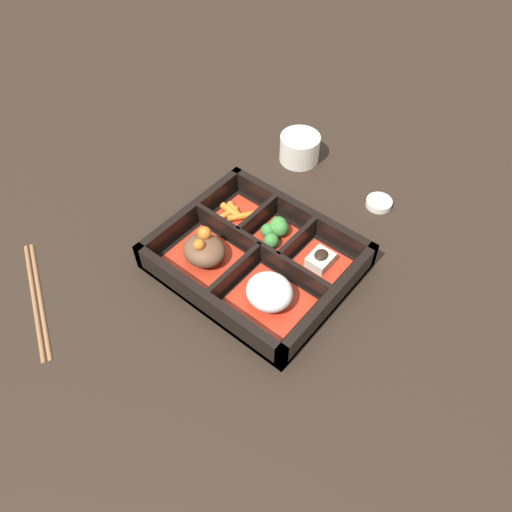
# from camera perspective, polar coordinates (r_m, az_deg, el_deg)

# --- Properties ---
(ground_plane) EXTENTS (3.00, 3.00, 0.00)m
(ground_plane) POSITION_cam_1_polar(r_m,az_deg,el_deg) (0.82, -0.00, -1.12)
(ground_plane) COLOR black
(bento_base) EXTENTS (0.30, 0.25, 0.01)m
(bento_base) POSITION_cam_1_polar(r_m,az_deg,el_deg) (0.81, -0.00, -0.90)
(bento_base) COLOR black
(bento_base) RESTS_ON ground_plane
(bento_rim) EXTENTS (0.30, 0.25, 0.05)m
(bento_rim) POSITION_cam_1_polar(r_m,az_deg,el_deg) (0.80, 0.13, 0.15)
(bento_rim) COLOR black
(bento_rim) RESTS_ON ground_plane
(bowl_rice) EXTENTS (0.11, 0.10, 0.05)m
(bowl_rice) POSITION_cam_1_polar(r_m,az_deg,el_deg) (0.74, 1.54, -4.35)
(bowl_rice) COLOR #B22D19
(bowl_rice) RESTS_ON bento_base
(bowl_stew) EXTENTS (0.11, 0.10, 0.06)m
(bowl_stew) POSITION_cam_1_polar(r_m,az_deg,el_deg) (0.80, -5.92, 0.52)
(bowl_stew) COLOR #B22D19
(bowl_stew) RESTS_ON bento_base
(bowl_tofu) EXTENTS (0.08, 0.08, 0.03)m
(bowl_tofu) POSITION_cam_1_polar(r_m,az_deg,el_deg) (0.80, 7.33, -0.68)
(bowl_tofu) COLOR #B22D19
(bowl_tofu) RESTS_ON bento_base
(bowl_greens) EXTENTS (0.06, 0.08, 0.03)m
(bowl_greens) POSITION_cam_1_polar(r_m,az_deg,el_deg) (0.83, 2.20, 2.82)
(bowl_greens) COLOR #B22D19
(bowl_greens) RESTS_ON bento_base
(bowl_carrots) EXTENTS (0.06, 0.08, 0.02)m
(bowl_carrots) POSITION_cam_1_polar(r_m,az_deg,el_deg) (0.87, -2.31, 4.78)
(bowl_carrots) COLOR #B22D19
(bowl_carrots) RESTS_ON bento_base
(tea_cup) EXTENTS (0.08, 0.08, 0.05)m
(tea_cup) POSITION_cam_1_polar(r_m,az_deg,el_deg) (0.99, 5.01, 12.25)
(tea_cup) COLOR beige
(tea_cup) RESTS_ON ground_plane
(chopsticks) EXTENTS (0.21, 0.13, 0.01)m
(chopsticks) POSITION_cam_1_polar(r_m,az_deg,el_deg) (0.85, -23.80, -4.41)
(chopsticks) COLOR brown
(chopsticks) RESTS_ON ground_plane
(sauce_dish) EXTENTS (0.05, 0.05, 0.01)m
(sauce_dish) POSITION_cam_1_polar(r_m,az_deg,el_deg) (0.93, 13.87, 5.93)
(sauce_dish) COLOR beige
(sauce_dish) RESTS_ON ground_plane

